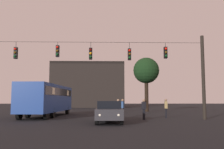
% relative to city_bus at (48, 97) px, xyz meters
% --- Properties ---
extents(ground_plane, '(168.00, 168.00, 0.00)m').
position_rel_city_bus_xyz_m(ground_plane, '(4.42, 3.94, -1.87)').
color(ground_plane, black).
rests_on(ground_plane, ground).
extents(overhead_signal_span, '(18.84, 0.44, 6.96)m').
position_rel_city_bus_xyz_m(overhead_signal_span, '(4.44, -4.30, 2.26)').
color(overhead_signal_span, black).
rests_on(overhead_signal_span, ground).
extents(city_bus, '(3.18, 11.13, 3.00)m').
position_rel_city_bus_xyz_m(city_bus, '(0.00, 0.00, 0.00)').
color(city_bus, navy).
rests_on(city_bus, ground).
extents(car_near_right, '(1.87, 4.36, 1.52)m').
position_rel_city_bus_xyz_m(car_near_right, '(5.85, -7.17, -1.07)').
color(car_near_right, '#2D2D33').
rests_on(car_near_right, ground).
extents(pedestrian_crossing_left, '(0.36, 0.42, 1.68)m').
position_rel_city_bus_xyz_m(pedestrian_crossing_left, '(7.21, -1.20, -0.92)').
color(pedestrian_crossing_left, black).
rests_on(pedestrian_crossing_left, ground).
extents(pedestrian_crossing_center, '(0.29, 0.39, 1.69)m').
position_rel_city_bus_xyz_m(pedestrian_crossing_center, '(10.98, -2.42, -0.91)').
color(pedestrian_crossing_center, black).
rests_on(pedestrian_crossing_center, ground).
extents(pedestrian_crossing_right, '(0.35, 0.42, 1.66)m').
position_rel_city_bus_xyz_m(pedestrian_crossing_right, '(8.71, -4.36, -0.93)').
color(pedestrian_crossing_right, black).
rests_on(pedestrian_crossing_right, ground).
extents(pedestrian_near_bus, '(0.36, 0.42, 1.67)m').
position_rel_city_bus_xyz_m(pedestrian_near_bus, '(6.70, -2.92, -0.92)').
color(pedestrian_near_bus, black).
rests_on(pedestrian_near_bus, ground).
extents(corner_building, '(15.23, 9.01, 9.50)m').
position_rel_city_bus_xyz_m(corner_building, '(1.93, 31.15, 2.88)').
color(corner_building, black).
rests_on(corner_building, ground).
extents(tree_left_silhouette, '(3.61, 3.61, 7.50)m').
position_rel_city_bus_xyz_m(tree_left_silhouette, '(11.34, 10.30, 3.75)').
color(tree_left_silhouette, black).
rests_on(tree_left_silhouette, ground).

